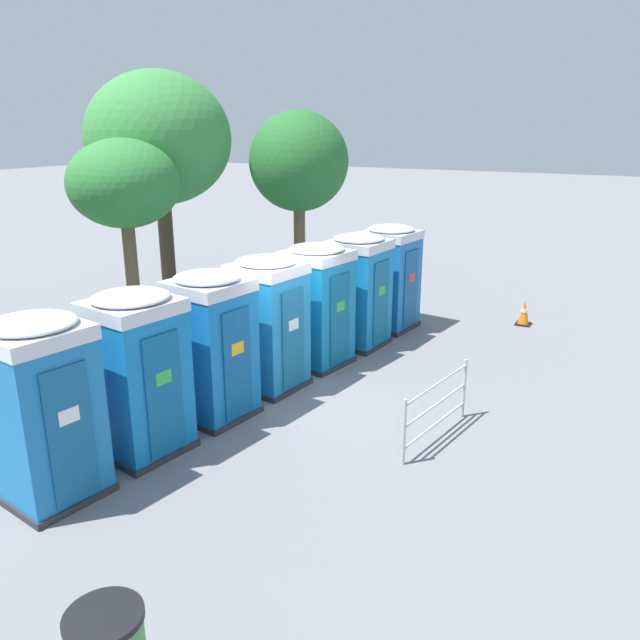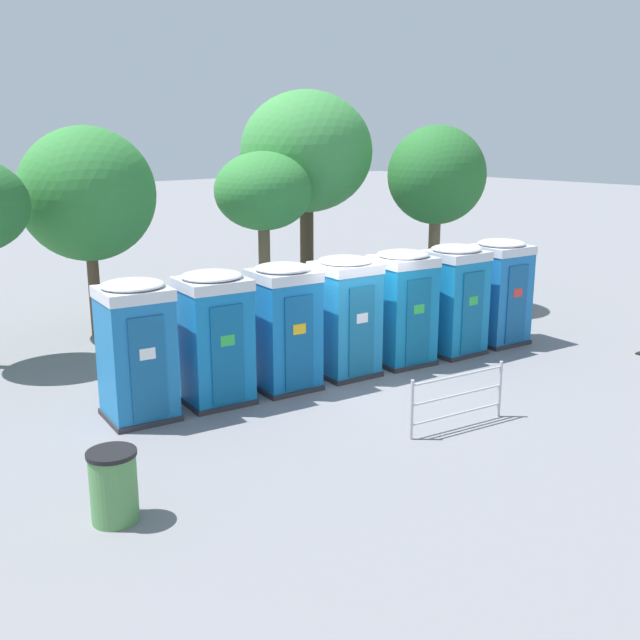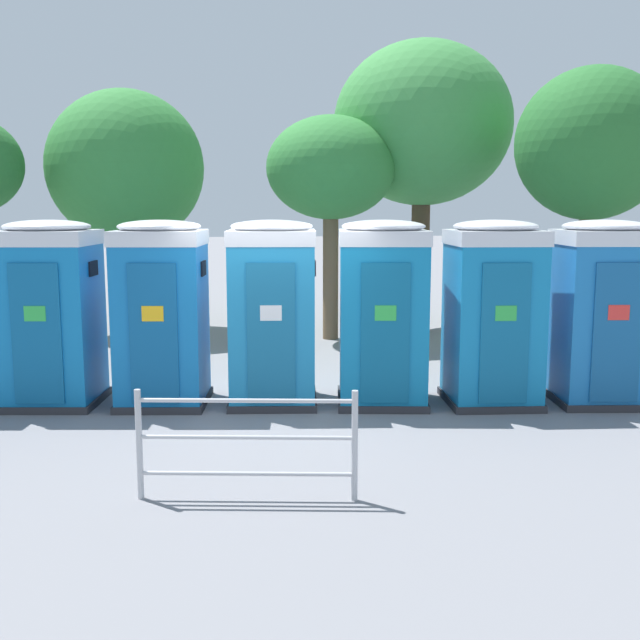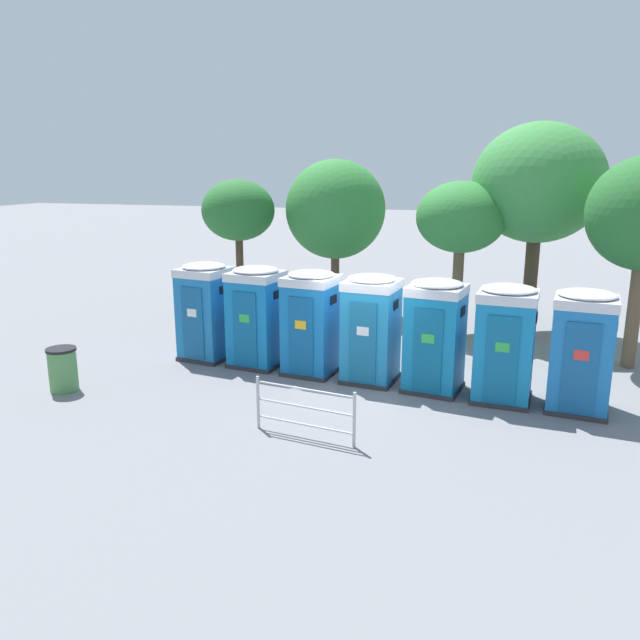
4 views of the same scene
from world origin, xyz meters
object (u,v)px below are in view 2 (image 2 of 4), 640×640
object	(u,v)px
portapotty_3	(345,316)
portapotty_6	(499,291)
street_tree_1	(263,193)
street_tree_4	(306,153)
event_barrier	(458,397)
trash_can	(114,486)
street_tree_0	(437,176)
portapotty_2	(284,326)
street_tree_3	(87,195)
portapotty_5	(454,299)
portapotty_1	(214,337)
portapotty_4	(402,307)
portapotty_0	(136,349)

from	to	relation	value
portapotty_3	portapotty_6	bearing A→B (deg)	-7.28
street_tree_1	street_tree_4	xyz separation A→B (m)	(2.09, 0.74, 0.98)
street_tree_4	event_barrier	bearing A→B (deg)	-114.35
portapotty_6	trash_can	bearing A→B (deg)	-169.39
street_tree_0	portapotty_2	bearing A→B (deg)	-160.16
street_tree_0	street_tree_3	xyz separation A→B (m)	(-8.66, 3.64, -0.28)
portapotty_6	trash_can	size ratio (longest dim) A/B	2.56
portapotty_5	street_tree_1	size ratio (longest dim) A/B	0.56
portapotty_1	trash_can	distance (m)	4.66
portapotty_4	portapotty_3	bearing A→B (deg)	171.98
portapotty_3	portapotty_5	distance (m)	3.02
street_tree_0	street_tree_3	world-z (taller)	street_tree_0
portapotty_5	trash_can	world-z (taller)	portapotty_5
portapotty_0	street_tree_0	size ratio (longest dim) A/B	0.49
portapotty_3	street_tree_1	size ratio (longest dim) A/B	0.56
portapotty_4	street_tree_0	bearing A→B (deg)	34.17
portapotty_1	street_tree_0	xyz separation A→B (m)	(9.03, 2.51, 2.52)
portapotty_3	street_tree_4	xyz separation A→B (m)	(3.66, 5.73, 3.15)
street_tree_4	portapotty_6	bearing A→B (deg)	-82.41
street_tree_4	event_barrier	size ratio (longest dim) A/B	3.04
street_tree_0	portapotty_0	bearing A→B (deg)	-167.53
portapotty_1	portapotty_2	bearing A→B (deg)	-7.91
portapotty_5	portapotty_2	bearing A→B (deg)	172.57
portapotty_4	portapotty_5	world-z (taller)	same
portapotty_0	street_tree_0	distance (m)	11.08
street_tree_0	street_tree_4	xyz separation A→B (m)	(-2.37, 2.86, 0.63)
portapotty_3	portapotty_6	xyz separation A→B (m)	(4.50, -0.57, -0.00)
portapotty_0	portapotty_3	xyz separation A→B (m)	(4.50, -0.54, -0.00)
portapotty_5	street_tree_4	xyz separation A→B (m)	(0.67, 6.17, 3.15)
portapotty_5	portapotty_6	xyz separation A→B (m)	(1.51, -0.13, 0.00)
trash_can	portapotty_0	bearing A→B (deg)	57.94
portapotty_1	portapotty_6	size ratio (longest dim) A/B	1.00
portapotty_0	portapotty_5	world-z (taller)	same
portapotty_1	street_tree_1	distance (m)	6.86
portapotty_5	street_tree_3	world-z (taller)	street_tree_3
portapotty_0	trash_can	xyz separation A→B (m)	(-1.98, -3.17, -0.78)
portapotty_0	street_tree_4	xyz separation A→B (m)	(8.16, 5.19, 3.15)
portapotty_2	portapotty_4	xyz separation A→B (m)	(3.00, -0.36, -0.00)
portapotty_5	trash_can	xyz separation A→B (m)	(-9.48, -2.19, -0.78)
portapotty_5	street_tree_0	world-z (taller)	street_tree_0
street_tree_4	portapotty_2	bearing A→B (deg)	-132.76
portapotty_2	street_tree_4	size ratio (longest dim) A/B	0.41
portapotty_1	event_barrier	distance (m)	4.62
trash_can	portapotty_6	bearing A→B (deg)	10.61
portapotty_2	event_barrier	world-z (taller)	portapotty_2
portapotty_4	event_barrier	distance (m)	3.89
street_tree_4	trash_can	bearing A→B (deg)	-140.50
portapotty_6	street_tree_4	distance (m)	7.10
portapotty_4	portapotty_6	xyz separation A→B (m)	(3.00, -0.36, -0.00)
trash_can	event_barrier	xyz separation A→B (m)	(5.98, -0.84, 0.07)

